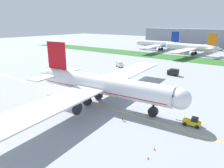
{
  "coord_description": "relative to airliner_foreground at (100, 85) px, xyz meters",
  "views": [
    {
      "loc": [
        43.68,
        -41.45,
        24.03
      ],
      "look_at": [
        2.42,
        11.7,
        3.9
      ],
      "focal_mm": 33.11,
      "sensor_mm": 36.0,
      "label": 1
    }
  ],
  "objects": [
    {
      "name": "ground_plane",
      "position": [
        -4.52,
        -3.06,
        -6.1
      ],
      "size": [
        600.0,
        600.0,
        0.0
      ],
      "primitive_type": "plane",
      "color": "#9399A0",
      "rests_on": "ground"
    },
    {
      "name": "apron_taxi_line",
      "position": [
        -4.52,
        -0.75,
        -6.1
      ],
      "size": [
        280.0,
        0.36,
        0.01
      ],
      "primitive_type": "cube",
      "color": "yellow",
      "rests_on": "ground"
    },
    {
      "name": "grass_median_strip",
      "position": [
        -4.52,
        97.89,
        -6.05
      ],
      "size": [
        320.0,
        24.0,
        0.1
      ],
      "primitive_type": "cube",
      "color": "#2D6628",
      "rests_on": "ground"
    },
    {
      "name": "airliner_foreground",
      "position": [
        0.0,
        0.0,
        0.0
      ],
      "size": [
        52.58,
        83.28,
        17.97
      ],
      "color": "white",
      "rests_on": "ground"
    },
    {
      "name": "pushback_tug",
      "position": [
        26.85,
        3.0,
        -5.07
      ],
      "size": [
        5.99,
        2.71,
        2.26
      ],
      "color": "yellow",
      "rests_on": "ground"
    },
    {
      "name": "ground_crew_wingwalker_port",
      "position": [
        11.94,
        -5.01,
        -5.13
      ],
      "size": [
        0.4,
        0.5,
        1.59
      ],
      "color": "black",
      "rests_on": "ground"
    },
    {
      "name": "traffic_cone_near_nose",
      "position": [
        24.55,
        -14.9,
        -5.82
      ],
      "size": [
        0.36,
        0.36,
        0.58
      ],
      "color": "#F2590C",
      "rests_on": "ground"
    },
    {
      "name": "traffic_cone_port_wing",
      "position": [
        24.16,
        -11.58,
        -5.82
      ],
      "size": [
        0.36,
        0.36,
        0.58
      ],
      "color": "#F2590C",
      "rests_on": "ground"
    },
    {
      "name": "service_truck_baggage_loader",
      "position": [
        3.87,
        48.0,
        -4.44
      ],
      "size": [
        5.22,
        2.52,
        3.12
      ],
      "color": "black",
      "rests_on": "ground"
    },
    {
      "name": "service_truck_fuel_bowser",
      "position": [
        -27.04,
        47.65,
        -4.44
      ],
      "size": [
        5.51,
        4.22,
        3.15
      ],
      "color": "white",
      "rests_on": "ground"
    },
    {
      "name": "parked_airliner_far_left",
      "position": [
        -41.58,
        126.98,
        -0.45
      ],
      "size": [
        44.29,
        68.79,
        16.68
      ],
      "color": "white",
      "rests_on": "ground"
    },
    {
      "name": "parked_airliner_far_centre",
      "position": [
        -10.1,
        118.78,
        -0.48
      ],
      "size": [
        43.81,
        68.17,
        16.58
      ],
      "color": "white",
      "rests_on": "ground"
    },
    {
      "name": "terminal_building",
      "position": [
        -24.17,
        170.52,
        2.9
      ],
      "size": [
        98.59,
        20.0,
        18.0
      ],
      "primitive_type": "cube",
      "color": "gray",
      "rests_on": "ground"
    }
  ]
}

